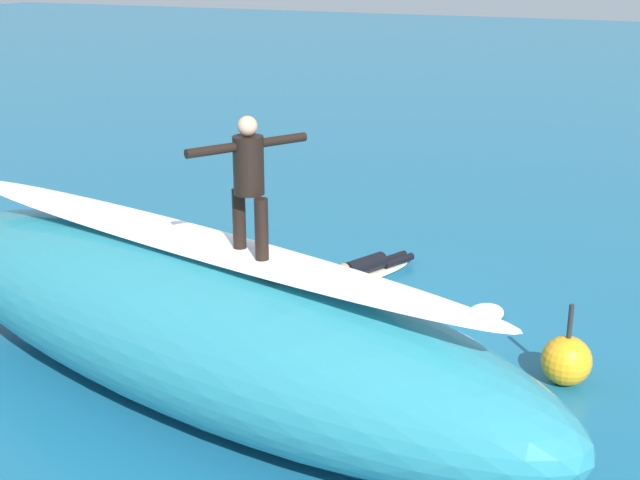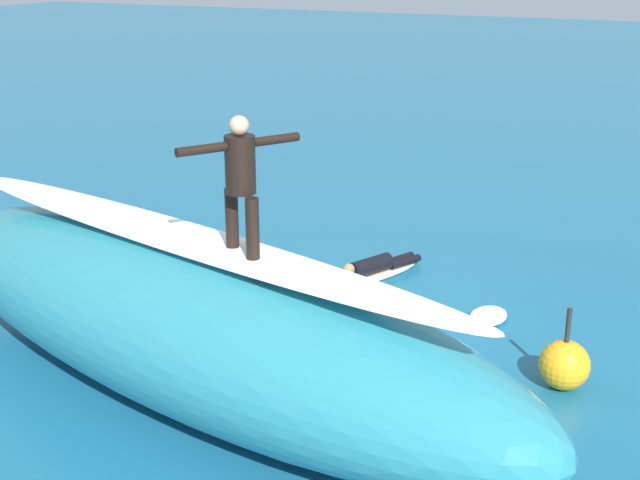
% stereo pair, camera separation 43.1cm
% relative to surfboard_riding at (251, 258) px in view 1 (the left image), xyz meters
% --- Properties ---
extents(ground_plane, '(120.00, 120.00, 0.00)m').
position_rel_surfboard_riding_xyz_m(ground_plane, '(0.61, -2.37, -2.00)').
color(ground_plane, '#196084').
extents(wave_crest, '(10.19, 4.75, 1.97)m').
position_rel_surfboard_riding_xyz_m(wave_crest, '(1.00, -0.24, -1.01)').
color(wave_crest, teal).
rests_on(wave_crest, ground_plane).
extents(wave_foam_lip, '(8.37, 2.83, 0.08)m').
position_rel_surfboard_riding_xyz_m(wave_foam_lip, '(1.00, -0.24, 0.01)').
color(wave_foam_lip, white).
rests_on(wave_foam_lip, wave_crest).
extents(surfboard_riding, '(1.84, 1.33, 0.06)m').
position_rel_surfboard_riding_xyz_m(surfboard_riding, '(0.00, 0.00, 0.00)').
color(surfboard_riding, '#E0563D').
rests_on(surfboard_riding, wave_crest).
extents(surfer_riding, '(0.78, 1.29, 1.50)m').
position_rel_surfboard_riding_xyz_m(surfer_riding, '(0.00, 0.00, 0.90)').
color(surfer_riding, black).
rests_on(surfer_riding, surfboard_riding).
extents(surfboard_paddling, '(1.22, 2.05, 0.07)m').
position_rel_surfboard_riding_xyz_m(surfboard_paddling, '(0.59, -4.82, -1.96)').
color(surfboard_paddling, '#EAE5C6').
rests_on(surfboard_paddling, ground_plane).
extents(surfer_paddling, '(0.83, 1.58, 0.30)m').
position_rel_surfboard_riding_xyz_m(surfer_paddling, '(0.54, -4.93, -1.80)').
color(surfer_paddling, black).
rests_on(surfer_paddling, surfboard_paddling).
extents(buoy_marker, '(0.62, 0.62, 1.06)m').
position_rel_surfboard_riding_xyz_m(buoy_marker, '(-3.05, -2.43, -1.68)').
color(buoy_marker, orange).
rests_on(buoy_marker, ground_plane).
extents(foam_patch_near, '(0.53, 0.78, 0.12)m').
position_rel_surfboard_riding_xyz_m(foam_patch_near, '(-1.63, -4.04, -1.94)').
color(foam_patch_near, white).
rests_on(foam_patch_near, ground_plane).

